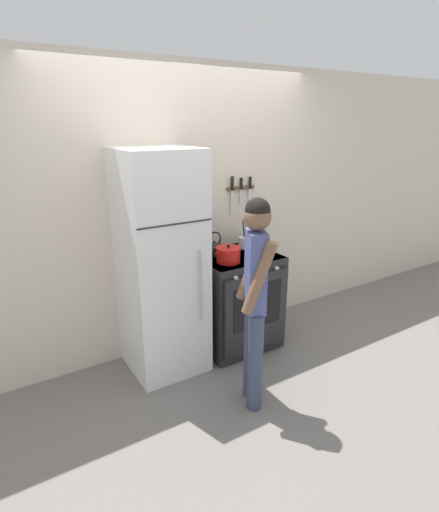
{
  "coord_description": "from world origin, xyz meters",
  "views": [
    {
      "loc": [
        -1.64,
        -3.17,
        2.05
      ],
      "look_at": [
        0.03,
        -0.46,
        0.98
      ],
      "focal_mm": 28.0,
      "sensor_mm": 36.0,
      "label": 1
    }
  ],
  "objects_px": {
    "tea_kettle": "(215,248)",
    "utensil_jar": "(244,242)",
    "refrigerator": "(161,265)",
    "person": "(255,294)",
    "stove_range": "(237,300)",
    "dutch_oven_pot": "(228,255)"
  },
  "relations": [
    {
      "from": "dutch_oven_pot",
      "to": "refrigerator",
      "type": "bearing_deg",
      "value": 166.23
    },
    {
      "from": "utensil_jar",
      "to": "refrigerator",
      "type": "bearing_deg",
      "value": -172.48
    },
    {
      "from": "tea_kettle",
      "to": "person",
      "type": "xyz_separation_m",
      "value": [
        -0.22,
        -0.92,
        -0.05
      ]
    },
    {
      "from": "dutch_oven_pot",
      "to": "person",
      "type": "height_order",
      "value": "person"
    },
    {
      "from": "tea_kettle",
      "to": "person",
      "type": "bearing_deg",
      "value": -103.57
    },
    {
      "from": "dutch_oven_pot",
      "to": "utensil_jar",
      "type": "xyz_separation_m",
      "value": [
        0.34,
        0.26,
        -0.01
      ]
    },
    {
      "from": "dutch_oven_pot",
      "to": "tea_kettle",
      "type": "relative_size",
      "value": 1.13
    },
    {
      "from": "tea_kettle",
      "to": "utensil_jar",
      "type": "height_order",
      "value": "utensil_jar"
    },
    {
      "from": "stove_range",
      "to": "tea_kettle",
      "type": "xyz_separation_m",
      "value": [
        -0.15,
        0.15,
        0.5
      ]
    },
    {
      "from": "refrigerator",
      "to": "tea_kettle",
      "type": "distance_m",
      "value": 0.59
    },
    {
      "from": "refrigerator",
      "to": "tea_kettle",
      "type": "xyz_separation_m",
      "value": [
        0.58,
        0.11,
        0.02
      ]
    },
    {
      "from": "refrigerator",
      "to": "person",
      "type": "bearing_deg",
      "value": -66.22
    },
    {
      "from": "refrigerator",
      "to": "dutch_oven_pot",
      "type": "distance_m",
      "value": 0.58
    },
    {
      "from": "stove_range",
      "to": "refrigerator",
      "type": "bearing_deg",
      "value": 176.93
    },
    {
      "from": "utensil_jar",
      "to": "person",
      "type": "relative_size",
      "value": 0.17
    },
    {
      "from": "stove_range",
      "to": "person",
      "type": "height_order",
      "value": "person"
    },
    {
      "from": "stove_range",
      "to": "dutch_oven_pot",
      "type": "xyz_separation_m",
      "value": [
        -0.16,
        -0.1,
        0.51
      ]
    },
    {
      "from": "refrigerator",
      "to": "dutch_oven_pot",
      "type": "relative_size",
      "value": 7.18
    },
    {
      "from": "tea_kettle",
      "to": "utensil_jar",
      "type": "xyz_separation_m",
      "value": [
        0.33,
        0.01,
        0.0
      ]
    },
    {
      "from": "refrigerator",
      "to": "person",
      "type": "height_order",
      "value": "refrigerator"
    },
    {
      "from": "stove_range",
      "to": "utensil_jar",
      "type": "xyz_separation_m",
      "value": [
        0.18,
        0.16,
        0.5
      ]
    },
    {
      "from": "stove_range",
      "to": "tea_kettle",
      "type": "height_order",
      "value": "tea_kettle"
    }
  ]
}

